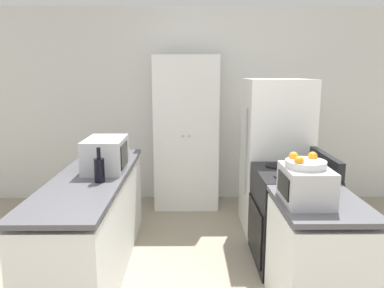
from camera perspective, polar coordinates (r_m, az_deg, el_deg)
wall_back at (r=5.14m, az=-0.16°, el=5.80°), size 7.00×0.06×2.60m
counter_left at (r=3.54m, az=-14.73°, el=-11.66°), size 0.60×2.18×0.88m
counter_right at (r=2.95m, az=18.52°, el=-16.63°), size 0.60×0.78×0.88m
pantry_cabinet at (r=4.87m, az=-0.88°, el=1.75°), size 0.82×0.55×1.97m
stove at (r=3.63m, az=14.79°, el=-10.66°), size 0.66×0.75×1.04m
refrigerator at (r=4.25m, az=12.50°, el=-1.79°), size 0.70×0.74×1.69m
microwave at (r=3.48m, az=-12.99°, el=-1.53°), size 0.35×0.52×0.29m
wine_bottle at (r=3.13m, az=-13.93°, el=-3.75°), size 0.08×0.08×0.29m
toaster_oven at (r=2.69m, az=16.93°, el=-5.98°), size 0.31×0.41×0.25m
fruit_bowl at (r=2.65m, az=16.84°, el=-2.77°), size 0.27×0.27×0.10m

